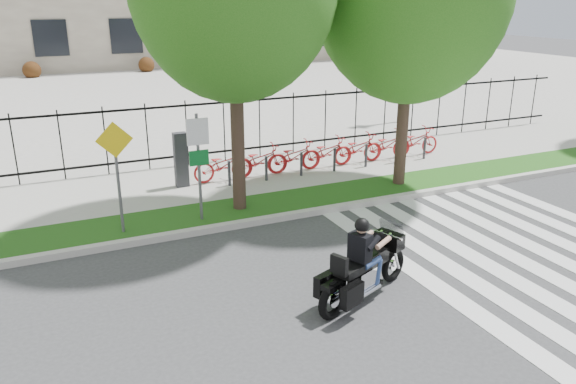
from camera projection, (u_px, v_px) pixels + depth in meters
name	position (u px, v px, depth m)	size (l,w,h in m)	color
ground	(330.00, 310.00, 9.62)	(120.00, 120.00, 0.00)	#37383A
curb	(246.00, 223.00, 13.12)	(60.00, 0.20, 0.15)	#BBB8B0
grass_verge	(234.00, 211.00, 13.85)	(60.00, 1.50, 0.15)	#214F13
sidewalk	(205.00, 183.00, 16.00)	(60.00, 3.50, 0.15)	#9B9991
plaza	(114.00, 93.00, 31.10)	(80.00, 34.00, 0.10)	#9B9991
crosswalk_stripes	(536.00, 258.00, 11.51)	(5.70, 8.00, 0.01)	silver
iron_fence	(187.00, 133.00, 17.15)	(30.00, 0.06, 2.00)	black
lamp_post_right	(407.00, 46.00, 22.81)	(1.06, 0.70, 4.25)	black
bike_share_station	(324.00, 152.00, 17.06)	(8.84, 0.84, 1.50)	#2D2D33
sign_pole_regulatory	(199.00, 154.00, 12.63)	(0.50, 0.09, 2.50)	#59595B
sign_pole_warning	(117.00, 163.00, 11.93)	(0.78, 0.09, 2.49)	#59595B
motorcycle_rider	(365.00, 266.00, 9.79)	(2.32, 1.26, 1.89)	black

